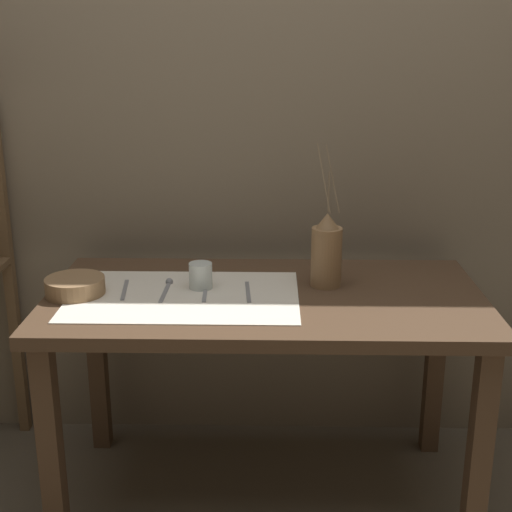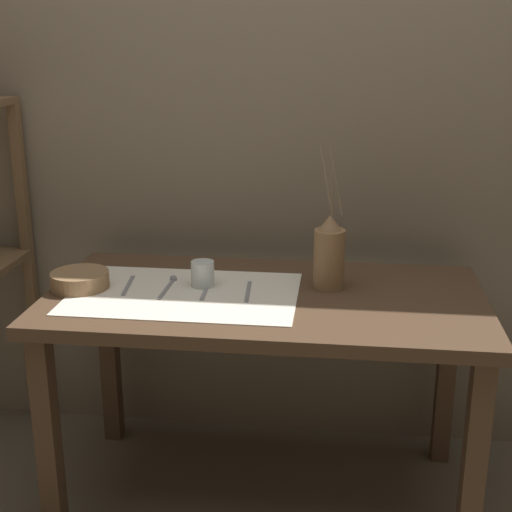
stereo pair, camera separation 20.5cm
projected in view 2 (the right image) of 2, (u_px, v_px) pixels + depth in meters
ground_plane at (264, 493)px, 2.39m from camera, size 12.00×12.00×0.00m
stone_wall_back at (280, 117)px, 2.46m from camera, size 7.00×0.06×2.40m
wooden_table at (265, 322)px, 2.20m from camera, size 1.34×0.69×0.71m
linen_cloth at (184, 293)px, 2.18m from camera, size 0.69×0.45×0.00m
pitcher_with_flowers at (329, 254)px, 2.19m from camera, size 0.10×0.10×0.45m
wooden_bowl at (80, 280)px, 2.21m from camera, size 0.18×0.18×0.05m
glass_tumbler_near at (203, 274)px, 2.22m from camera, size 0.07×0.07×0.08m
fork_outer at (128, 285)px, 2.23m from camera, size 0.03×0.18×0.00m
spoon_inner at (171, 283)px, 2.25m from camera, size 0.02×0.19×0.02m
spoon_outer at (209, 283)px, 2.25m from camera, size 0.02×0.19×0.02m
fork_inner at (248, 291)px, 2.18m from camera, size 0.02×0.18×0.00m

